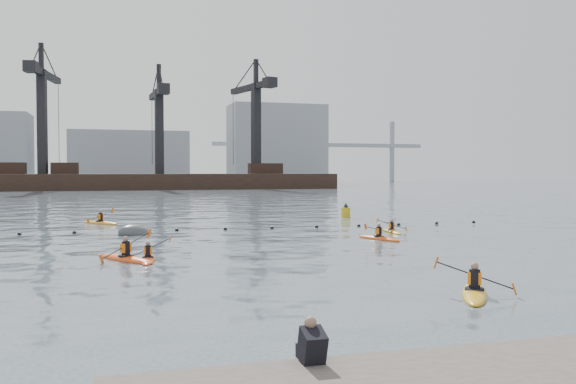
# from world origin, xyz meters

# --- Properties ---
(ground) EXTENTS (400.00, 400.00, 0.00)m
(ground) POSITION_xyz_m (0.00, 0.00, 0.00)
(ground) COLOR #394A54
(ground) RESTS_ON ground
(float_line) EXTENTS (33.24, 0.73, 0.24)m
(float_line) POSITION_xyz_m (-0.50, 22.53, 0.03)
(float_line) COLOR black
(float_line) RESTS_ON ground
(barge_pier) EXTENTS (72.00, 19.30, 29.50)m
(barge_pier) POSITION_xyz_m (-0.22, 110.00, 1.89)
(barge_pier) COLOR black
(barge_pier) RESTS_ON ground
(skyline) EXTENTS (141.00, 28.00, 22.00)m
(skyline) POSITION_xyz_m (2.23, 150.27, 9.25)
(skyline) COLOR gray
(skyline) RESTS_ON ground
(kayaker_0) EXTENTS (2.00, 2.91, 1.14)m
(kayaker_0) POSITION_xyz_m (-7.37, 10.24, 0.09)
(kayaker_0) COLOR #E85015
(kayaker_0) RESTS_ON ground
(kayaker_1) EXTENTS (2.45, 3.32, 1.26)m
(kayaker_1) POSITION_xyz_m (1.64, 0.45, 0.11)
(kayaker_1) COLOR gold
(kayaker_1) RESTS_ON ground
(kayaker_2) EXTENTS (2.52, 3.41, 1.36)m
(kayaker_2) POSITION_xyz_m (-8.24, 10.58, 0.11)
(kayaker_2) COLOR #E24A15
(kayaker_2) RESTS_ON ground
(kayaker_3) EXTENTS (1.94, 2.88, 1.02)m
(kayaker_3) POSITION_xyz_m (7.33, 18.02, 0.09)
(kayaker_3) COLOR gold
(kayaker_3) RESTS_ON ground
(kayaker_4) EXTENTS (2.00, 3.11, 1.02)m
(kayaker_4) POSITION_xyz_m (5.08, 14.89, 0.09)
(kayaker_4) COLOR #D85014
(kayaker_4) RESTS_ON ground
(kayaker_5) EXTENTS (2.76, 2.97, 1.16)m
(kayaker_5) POSITION_xyz_m (-9.66, 29.14, 0.10)
(kayaker_5) COLOR orange
(kayaker_5) RESTS_ON ground
(mooring_buoy) EXTENTS (2.77, 2.36, 1.57)m
(mooring_buoy) POSITION_xyz_m (-7.52, 21.06, 0.00)
(mooring_buoy) COLOR #3F4244
(mooring_buoy) RESTS_ON ground
(nav_buoy) EXTENTS (0.72, 0.72, 1.30)m
(nav_buoy) POSITION_xyz_m (9.08, 30.06, 0.40)
(nav_buoy) COLOR gold
(nav_buoy) RESTS_ON ground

